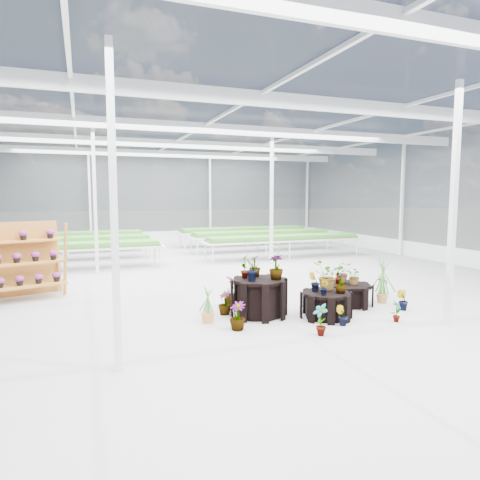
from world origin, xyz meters
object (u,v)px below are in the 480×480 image
object	(u,v)px
plinth_tall	(259,297)
plinth_low	(348,295)
plinth_mid	(326,305)
shelf_rack	(26,261)

from	to	relation	value
plinth_tall	plinth_low	distance (m)	2.21
plinth_mid	shelf_rack	world-z (taller)	shelf_rack
plinth_mid	plinth_low	size ratio (longest dim) A/B	0.94
plinth_mid	shelf_rack	distance (m)	7.03
plinth_low	shelf_rack	distance (m)	7.55
plinth_low	shelf_rack	bearing A→B (deg)	154.66
plinth_mid	shelf_rack	bearing A→B (deg)	145.94
plinth_tall	shelf_rack	world-z (taller)	shelf_rack
plinth_mid	plinth_low	xyz separation A→B (m)	(1.00, 0.70, -0.02)
plinth_mid	plinth_low	world-z (taller)	plinth_mid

